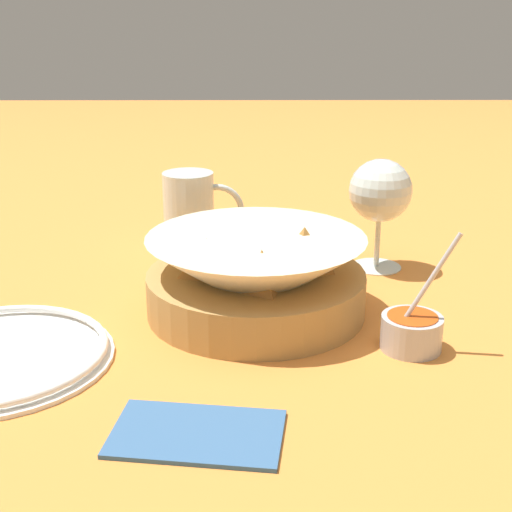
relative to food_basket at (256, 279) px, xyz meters
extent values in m
plane|color=orange|center=(0.03, -0.04, -0.04)|extent=(4.00, 4.00, 0.00)
cylinder|color=#B2894C|center=(0.00, 0.00, -0.02)|extent=(0.25, 0.25, 0.05)
cone|color=beige|center=(0.00, 0.00, 0.01)|extent=(0.25, 0.25, 0.09)
cylinder|color=#3D842D|center=(0.00, 0.00, -0.01)|extent=(0.19, 0.19, 0.01)
pyramid|color=#B77A38|center=(0.05, 0.01, 0.03)|extent=(0.08, 0.07, 0.07)
pyramid|color=#B77A38|center=(0.00, 0.06, 0.02)|extent=(0.08, 0.07, 0.06)
pyramid|color=#B77A38|center=(-0.06, -0.01, 0.02)|extent=(0.08, 0.07, 0.06)
pyramid|color=#B77A38|center=(0.01, -0.06, 0.02)|extent=(0.06, 0.07, 0.06)
cylinder|color=#B7B7BC|center=(0.16, -0.10, -0.02)|extent=(0.06, 0.06, 0.04)
cylinder|color=#CC4C14|center=(0.16, -0.10, -0.02)|extent=(0.05, 0.05, 0.03)
cylinder|color=#B7B7BC|center=(0.17, -0.10, 0.03)|extent=(0.06, 0.01, 0.12)
cylinder|color=silver|center=(0.16, 0.15, -0.04)|extent=(0.07, 0.07, 0.00)
cylinder|color=silver|center=(0.16, 0.15, 0.00)|extent=(0.01, 0.01, 0.07)
sphere|color=silver|center=(0.16, 0.15, 0.07)|extent=(0.08, 0.08, 0.08)
sphere|color=#E5B77F|center=(0.16, 0.15, 0.06)|extent=(0.06, 0.06, 0.06)
cylinder|color=silver|center=(-0.10, 0.22, 0.02)|extent=(0.07, 0.07, 0.11)
cylinder|color=orange|center=(-0.10, 0.22, 0.00)|extent=(0.06, 0.06, 0.08)
torus|color=silver|center=(-0.05, 0.22, 0.02)|extent=(0.08, 0.01, 0.08)
cube|color=#38608E|center=(-0.05, -0.25, -0.04)|extent=(0.15, 0.10, 0.01)
camera|label=1|loc=(0.00, -0.76, 0.30)|focal=50.00mm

